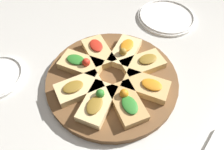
# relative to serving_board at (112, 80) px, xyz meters

# --- Properties ---
(ground_plane) EXTENTS (3.00, 3.00, 0.00)m
(ground_plane) POSITION_rel_serving_board_xyz_m (0.00, 0.00, -0.01)
(ground_plane) COLOR beige
(serving_board) EXTENTS (0.42, 0.42, 0.02)m
(serving_board) POSITION_rel_serving_board_xyz_m (0.00, 0.00, 0.00)
(serving_board) COLOR brown
(serving_board) RESTS_ON ground_plane
(focaccia_slice_0) EXTENTS (0.15, 0.15, 0.03)m
(focaccia_slice_0) POSITION_rel_serving_board_xyz_m (-0.08, 0.08, 0.03)
(focaccia_slice_0) COLOR #DBB775
(focaccia_slice_0) RESTS_ON serving_board
(focaccia_slice_1) EXTENTS (0.14, 0.08, 0.05)m
(focaccia_slice_1) POSITION_rel_serving_board_xyz_m (-0.11, 0.01, 0.03)
(focaccia_slice_1) COLOR #DBB775
(focaccia_slice_1) RESTS_ON serving_board
(focaccia_slice_2) EXTENTS (0.15, 0.15, 0.03)m
(focaccia_slice_2) POSITION_rel_serving_board_xyz_m (-0.08, -0.08, 0.03)
(focaccia_slice_2) COLOR #E5C689
(focaccia_slice_2) RESTS_ON serving_board
(focaccia_slice_3) EXTENTS (0.08, 0.14, 0.05)m
(focaccia_slice_3) POSITION_rel_serving_board_xyz_m (-0.01, -0.11, 0.03)
(focaccia_slice_3) COLOR #E5C689
(focaccia_slice_3) RESTS_ON serving_board
(focaccia_slice_4) EXTENTS (0.15, 0.15, 0.05)m
(focaccia_slice_4) POSITION_rel_serving_board_xyz_m (0.07, -0.08, 0.03)
(focaccia_slice_4) COLOR tan
(focaccia_slice_4) RESTS_ON serving_board
(focaccia_slice_5) EXTENTS (0.14, 0.08, 0.03)m
(focaccia_slice_5) POSITION_rel_serving_board_xyz_m (0.11, -0.01, 0.03)
(focaccia_slice_5) COLOR tan
(focaccia_slice_5) RESTS_ON serving_board
(focaccia_slice_6) EXTENTS (0.15, 0.15, 0.03)m
(focaccia_slice_6) POSITION_rel_serving_board_xyz_m (0.08, 0.08, 0.03)
(focaccia_slice_6) COLOR #DBB775
(focaccia_slice_6) RESTS_ON serving_board
(focaccia_slice_7) EXTENTS (0.09, 0.14, 0.05)m
(focaccia_slice_7) POSITION_rel_serving_board_xyz_m (0.01, 0.11, 0.03)
(focaccia_slice_7) COLOR #E5C689
(focaccia_slice_7) RESTS_ON serving_board
(plate_right) EXTENTS (0.24, 0.24, 0.02)m
(plate_right) POSITION_rel_serving_board_xyz_m (0.11, 0.39, -0.00)
(plate_right) COLOR white
(plate_right) RESTS_ON ground_plane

